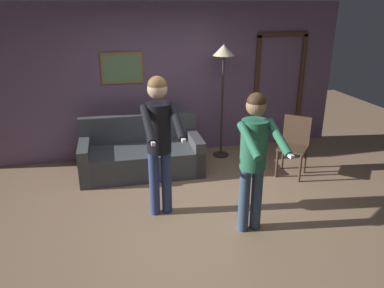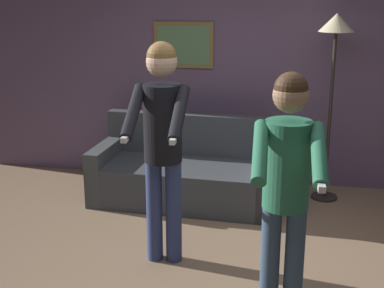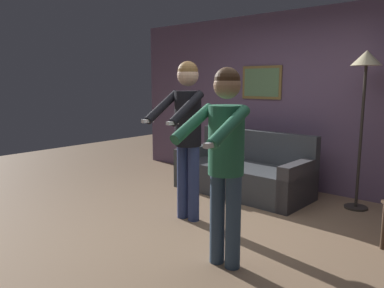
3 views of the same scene
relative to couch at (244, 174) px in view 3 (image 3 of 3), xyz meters
name	(u,v)px [view 3 (image 3 of 3)]	position (x,y,z in m)	size (l,w,h in m)	color
ground_plane	(209,233)	(0.54, -1.50, -0.28)	(12.00, 12.00, 0.00)	#9F7E5F
back_wall_assembly	(307,101)	(0.57, 0.76, 1.02)	(6.40, 0.10, 2.60)	slate
couch	(244,174)	(0.00, 0.00, 0.00)	(1.93, 0.92, 0.87)	#45484D
torchiere_lamp	(365,76)	(1.46, 0.34, 1.37)	(0.36, 0.36, 1.95)	#332D28
person_standing_left	(187,125)	(0.09, -1.33, 0.82)	(0.45, 0.70, 1.80)	navy
person_standing_right	(225,149)	(1.06, -1.96, 0.74)	(0.45, 0.67, 1.69)	#374E69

